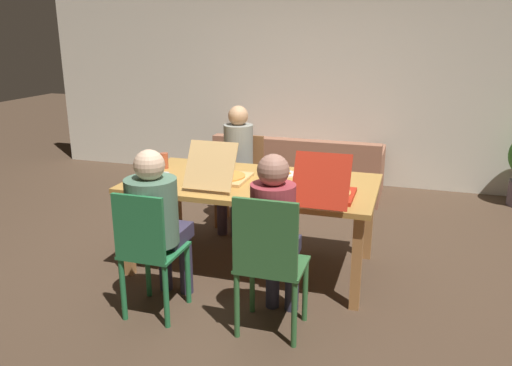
{
  "coord_description": "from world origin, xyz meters",
  "views": [
    {
      "loc": [
        1.23,
        -3.85,
        1.96
      ],
      "look_at": [
        0.0,
        0.1,
        0.72
      ],
      "focal_mm": 35.83,
      "sensor_mm": 36.0,
      "label": 1
    }
  ],
  "objects_px": {
    "dining_table": "(252,190)",
    "person_0": "(237,158)",
    "plate_0": "(284,173)",
    "drinking_glass_2": "(166,180)",
    "pizza_box_0": "(326,192)",
    "drinking_glass_3": "(318,167)",
    "plate_1": "(217,165)",
    "chair_2": "(269,259)",
    "drinking_glass_1": "(147,176)",
    "person_2": "(275,227)",
    "pizza_box_1": "(222,175)",
    "chair_1": "(148,249)",
    "drinking_glass_0": "(164,161)",
    "chair_0": "(241,175)",
    "couch": "(300,172)",
    "person_1": "(156,216)"
  },
  "relations": [
    {
      "from": "dining_table",
      "to": "person_0",
      "type": "distance_m",
      "value": 0.94
    },
    {
      "from": "plate_0",
      "to": "drinking_glass_2",
      "type": "height_order",
      "value": "drinking_glass_2"
    },
    {
      "from": "pizza_box_0",
      "to": "drinking_glass_3",
      "type": "bearing_deg",
      "value": 105.58
    },
    {
      "from": "pizza_box_0",
      "to": "plate_1",
      "type": "xyz_separation_m",
      "value": [
        -1.12,
        0.63,
        -0.05
      ]
    },
    {
      "from": "person_0",
      "to": "plate_0",
      "type": "height_order",
      "value": "person_0"
    },
    {
      "from": "chair_2",
      "to": "drinking_glass_1",
      "type": "distance_m",
      "value": 1.38
    },
    {
      "from": "person_2",
      "to": "pizza_box_1",
      "type": "relative_size",
      "value": 2.04
    },
    {
      "from": "pizza_box_1",
      "to": "drinking_glass_2",
      "type": "height_order",
      "value": "pizza_box_1"
    },
    {
      "from": "person_2",
      "to": "pizza_box_1",
      "type": "height_order",
      "value": "person_2"
    },
    {
      "from": "chair_1",
      "to": "pizza_box_1",
      "type": "xyz_separation_m",
      "value": [
        0.2,
        0.92,
        0.29
      ]
    },
    {
      "from": "dining_table",
      "to": "drinking_glass_0",
      "type": "xyz_separation_m",
      "value": [
        -0.88,
        0.15,
        0.14
      ]
    },
    {
      "from": "chair_0",
      "to": "chair_1",
      "type": "relative_size",
      "value": 0.98
    },
    {
      "from": "drinking_glass_0",
      "to": "drinking_glass_2",
      "type": "distance_m",
      "value": 0.57
    },
    {
      "from": "chair_1",
      "to": "drinking_glass_2",
      "type": "distance_m",
      "value": 0.74
    },
    {
      "from": "person_0",
      "to": "pizza_box_1",
      "type": "distance_m",
      "value": 0.94
    },
    {
      "from": "plate_0",
      "to": "drinking_glass_3",
      "type": "relative_size",
      "value": 1.91
    },
    {
      "from": "drinking_glass_2",
      "to": "plate_1",
      "type": "bearing_deg",
      "value": 77.81
    },
    {
      "from": "chair_0",
      "to": "plate_1",
      "type": "distance_m",
      "value": 0.66
    },
    {
      "from": "person_0",
      "to": "chair_1",
      "type": "height_order",
      "value": "person_0"
    },
    {
      "from": "chair_0",
      "to": "couch",
      "type": "relative_size",
      "value": 0.46
    },
    {
      "from": "person_2",
      "to": "drinking_glass_1",
      "type": "xyz_separation_m",
      "value": [
        -1.2,
        0.48,
        0.12
      ]
    },
    {
      "from": "person_1",
      "to": "chair_1",
      "type": "bearing_deg",
      "value": -90.0
    },
    {
      "from": "plate_1",
      "to": "chair_0",
      "type": "bearing_deg",
      "value": 87.57
    },
    {
      "from": "drinking_glass_1",
      "to": "couch",
      "type": "relative_size",
      "value": 0.07
    },
    {
      "from": "person_1",
      "to": "plate_1",
      "type": "distance_m",
      "value": 1.23
    },
    {
      "from": "chair_1",
      "to": "person_1",
      "type": "xyz_separation_m",
      "value": [
        0.0,
        0.14,
        0.2
      ]
    },
    {
      "from": "person_2",
      "to": "drinking_glass_1",
      "type": "bearing_deg",
      "value": 158.22
    },
    {
      "from": "person_1",
      "to": "person_2",
      "type": "height_order",
      "value": "person_2"
    },
    {
      "from": "person_1",
      "to": "pizza_box_1",
      "type": "height_order",
      "value": "person_1"
    },
    {
      "from": "dining_table",
      "to": "person_1",
      "type": "xyz_separation_m",
      "value": [
        -0.43,
        -0.86,
        0.03
      ]
    },
    {
      "from": "pizza_box_0",
      "to": "pizza_box_1",
      "type": "bearing_deg",
      "value": 168.55
    },
    {
      "from": "pizza_box_0",
      "to": "plate_0",
      "type": "relative_size",
      "value": 2.85
    },
    {
      "from": "chair_0",
      "to": "person_1",
      "type": "relative_size",
      "value": 0.77
    },
    {
      "from": "drinking_glass_1",
      "to": "drinking_glass_3",
      "type": "xyz_separation_m",
      "value": [
        1.25,
        0.75,
        -0.02
      ]
    },
    {
      "from": "drinking_glass_0",
      "to": "plate_0",
      "type": "bearing_deg",
      "value": 6.28
    },
    {
      "from": "chair_2",
      "to": "plate_1",
      "type": "xyz_separation_m",
      "value": [
        -0.88,
        1.35,
        0.22
      ]
    },
    {
      "from": "drinking_glass_1",
      "to": "couch",
      "type": "distance_m",
      "value": 2.67
    },
    {
      "from": "pizza_box_0",
      "to": "plate_1",
      "type": "distance_m",
      "value": 1.28
    },
    {
      "from": "plate_0",
      "to": "person_0",
      "type": "bearing_deg",
      "value": 138.7
    },
    {
      "from": "drinking_glass_0",
      "to": "pizza_box_1",
      "type": "bearing_deg",
      "value": -20.03
    },
    {
      "from": "drinking_glass_0",
      "to": "couch",
      "type": "xyz_separation_m",
      "value": [
        0.81,
        2.01,
        -0.57
      ]
    },
    {
      "from": "person_2",
      "to": "pizza_box_0",
      "type": "distance_m",
      "value": 0.62
    },
    {
      "from": "chair_0",
      "to": "person_2",
      "type": "distance_m",
      "value": 2.01
    },
    {
      "from": "chair_1",
      "to": "drinking_glass_1",
      "type": "bearing_deg",
      "value": 118.21
    },
    {
      "from": "person_1",
      "to": "pizza_box_0",
      "type": "xyz_separation_m",
      "value": [
        1.09,
        0.6,
        0.1
      ]
    },
    {
      "from": "pizza_box_0",
      "to": "couch",
      "type": "relative_size",
      "value": 0.29
    },
    {
      "from": "dining_table",
      "to": "pizza_box_0",
      "type": "height_order",
      "value": "pizza_box_0"
    },
    {
      "from": "chair_0",
      "to": "drinking_glass_3",
      "type": "xyz_separation_m",
      "value": [
        0.91,
        -0.57,
        0.3
      ]
    },
    {
      "from": "pizza_box_1",
      "to": "drinking_glass_2",
      "type": "distance_m",
      "value": 0.46
    },
    {
      "from": "chair_1",
      "to": "plate_0",
      "type": "height_order",
      "value": "chair_1"
    }
  ]
}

